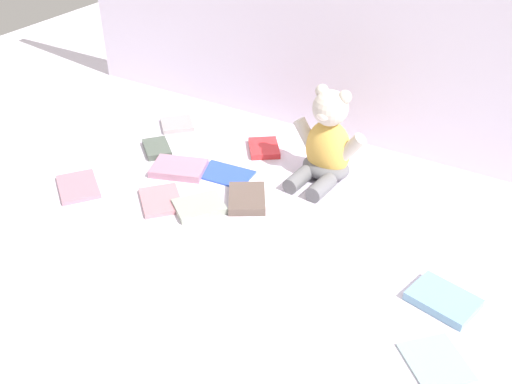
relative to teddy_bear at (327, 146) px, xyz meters
name	(u,v)px	position (x,y,z in m)	size (l,w,h in m)	color
ground_plane	(271,205)	(-0.06, -0.18, -0.09)	(3.20, 3.20, 0.00)	silver
backdrop_drape	(353,14)	(-0.06, 0.24, 0.27)	(1.82, 0.03, 0.72)	silver
teddy_bear	(327,146)	(0.00, 0.00, 0.00)	(0.21, 0.19, 0.25)	#E5B24C
book_case_0	(264,148)	(-0.21, 0.04, -0.08)	(0.08, 0.11, 0.02)	red
book_case_1	(157,148)	(-0.46, -0.12, -0.08)	(0.07, 0.11, 0.02)	#4C574C
book_case_2	(436,361)	(0.43, -0.46, -0.09)	(0.10, 0.11, 0.01)	#8CA2A8
book_case_3	(179,168)	(-0.34, -0.18, -0.08)	(0.10, 0.14, 0.02)	#AB778F
book_case_4	(225,173)	(-0.23, -0.13, -0.09)	(0.09, 0.14, 0.01)	blue
book_case_5	(161,200)	(-0.29, -0.31, -0.09)	(0.09, 0.12, 0.01)	#BA7883
book_case_6	(199,207)	(-0.19, -0.29, -0.08)	(0.09, 0.11, 0.02)	#969F90
book_case_8	(177,124)	(-0.51, 0.03, -0.09)	(0.10, 0.09, 0.01)	gray
book_case_9	(78,187)	(-0.51, -0.37, -0.09)	(0.09, 0.14, 0.01)	#AB7587
book_case_10	(443,300)	(0.40, -0.30, -0.08)	(0.09, 0.13, 0.02)	#75A6C9
book_case_11	(247,198)	(-0.11, -0.20, -0.08)	(0.09, 0.12, 0.02)	brown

